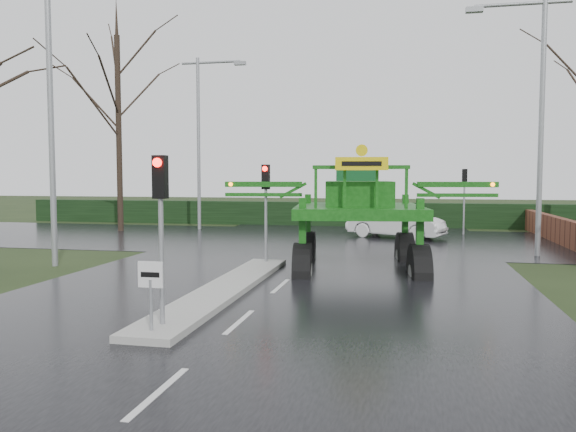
% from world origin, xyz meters
% --- Properties ---
extents(ground, '(140.00, 140.00, 0.00)m').
position_xyz_m(ground, '(0.00, 0.00, 0.00)').
color(ground, black).
rests_on(ground, ground).
extents(road_main, '(14.00, 80.00, 0.02)m').
position_xyz_m(road_main, '(0.00, 10.00, 0.00)').
color(road_main, black).
rests_on(road_main, ground).
extents(road_cross, '(80.00, 12.00, 0.02)m').
position_xyz_m(road_cross, '(0.00, 16.00, 0.01)').
color(road_cross, black).
rests_on(road_cross, ground).
extents(median_island, '(1.20, 10.00, 0.16)m').
position_xyz_m(median_island, '(-1.30, 3.00, 0.09)').
color(median_island, gray).
rests_on(median_island, ground).
extents(hedge_row, '(44.00, 0.90, 1.50)m').
position_xyz_m(hedge_row, '(0.00, 24.00, 0.75)').
color(hedge_row, black).
rests_on(hedge_row, ground).
extents(brick_wall, '(0.40, 20.00, 1.20)m').
position_xyz_m(brick_wall, '(10.50, 16.00, 0.60)').
color(brick_wall, '#592D1E').
rests_on(brick_wall, ground).
extents(keep_left_sign, '(0.50, 0.07, 1.35)m').
position_xyz_m(keep_left_sign, '(-1.30, -1.50, 1.06)').
color(keep_left_sign, gray).
rests_on(keep_left_sign, ground).
extents(traffic_signal_near, '(0.26, 0.33, 3.52)m').
position_xyz_m(traffic_signal_near, '(-1.30, -1.01, 2.59)').
color(traffic_signal_near, gray).
rests_on(traffic_signal_near, ground).
extents(traffic_signal_mid, '(0.26, 0.33, 3.52)m').
position_xyz_m(traffic_signal_mid, '(-1.30, 7.49, 2.59)').
color(traffic_signal_mid, gray).
rests_on(traffic_signal_mid, ground).
extents(traffic_signal_far, '(0.26, 0.33, 3.52)m').
position_xyz_m(traffic_signal_far, '(6.50, 20.01, 2.59)').
color(traffic_signal_far, gray).
rests_on(traffic_signal_far, ground).
extents(street_light_left_near, '(3.85, 0.30, 10.00)m').
position_xyz_m(street_light_left_near, '(-8.19, 6.00, 5.99)').
color(street_light_left_near, gray).
rests_on(street_light_left_near, ground).
extents(street_light_right, '(3.85, 0.30, 10.00)m').
position_xyz_m(street_light_right, '(8.19, 12.00, 5.99)').
color(street_light_right, gray).
rests_on(street_light_right, ground).
extents(street_light_left_far, '(3.85, 0.30, 10.00)m').
position_xyz_m(street_light_left_far, '(-8.19, 20.00, 5.99)').
color(street_light_left_far, gray).
rests_on(street_light_left_far, ground).
extents(tree_left_far, '(7.70, 7.70, 13.26)m').
position_xyz_m(tree_left_far, '(-12.50, 18.00, 7.15)').
color(tree_left_far, black).
rests_on(tree_left_far, ground).
extents(crop_sprayer, '(9.11, 6.18, 5.12)m').
position_xyz_m(crop_sprayer, '(0.21, 6.37, 2.42)').
color(crop_sprayer, black).
rests_on(crop_sprayer, ground).
extents(white_sedan, '(5.15, 3.34, 1.60)m').
position_xyz_m(white_sedan, '(2.96, 17.54, 0.00)').
color(white_sedan, silver).
rests_on(white_sedan, ground).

